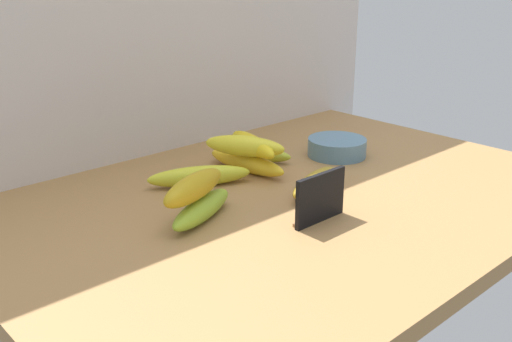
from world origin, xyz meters
TOP-DOWN VIEW (x-y plane):
  - counter_top at (0.00, 0.00)cm, footprint 110.00×76.00cm
  - back_wall at (0.00, 39.00)cm, footprint 130.00×2.00cm
  - chalkboard_sign at (-5.01, -10.75)cm, footprint 11.00×1.80cm
  - fruit_bowl at (23.67, 9.60)cm, footprint 12.80×12.80cm
  - banana_0 at (7.88, 19.61)cm, footprint 10.51×16.74cm
  - banana_1 at (2.23, 15.50)cm, footprint 5.90×19.86cm
  - banana_2 at (4.03, -1.67)cm, footprint 16.72×8.22cm
  - banana_3 at (-18.99, 2.76)cm, footprint 17.14×9.98cm
  - banana_4 at (-9.73, 15.52)cm, footprint 19.25×12.83cm
  - banana_5 at (-20.27, 3.06)cm, footprint 16.37×9.56cm
  - banana_6 at (3.34, 14.83)cm, footprint 8.16×17.73cm
  - banana_7 at (0.78, 14.36)cm, footprint 11.69×16.42cm

SIDE VIEW (x-z plane):
  - counter_top at x=0.00cm, z-range 0.00..3.00cm
  - banana_0 at x=7.88cm, z-range 3.00..6.36cm
  - banana_2 at x=4.03cm, z-range 3.00..6.87cm
  - banana_4 at x=-9.73cm, z-range 3.00..6.90cm
  - banana_1 at x=2.23cm, z-range 3.00..6.90cm
  - banana_3 at x=-18.99cm, z-range 3.00..6.91cm
  - fruit_bowl at x=23.67cm, z-range 3.00..6.92cm
  - chalkboard_sign at x=-5.01cm, z-range 2.66..11.06cm
  - banana_6 at x=3.34cm, z-range 6.90..10.51cm
  - banana_7 at x=0.78cm, z-range 6.90..11.08cm
  - banana_5 at x=-20.27cm, z-range 6.91..11.19cm
  - back_wall at x=0.00cm, z-range 0.00..70.00cm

